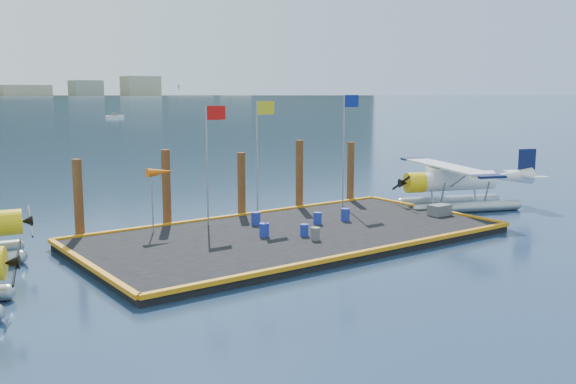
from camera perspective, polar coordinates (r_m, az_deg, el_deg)
name	(u,v)px	position (r m, az deg, el deg)	size (l,w,h in m)	color
ground	(292,240)	(31.11, 0.38, -4.28)	(4000.00, 4000.00, 0.00)	#162444
dock	(292,236)	(31.07, 0.38, -3.92)	(20.00, 10.00, 0.40)	black
dock_bumpers	(292,230)	(31.00, 0.38, -3.39)	(20.25, 10.25, 0.18)	orange
seaplane_d	(453,184)	(40.05, 14.45, 0.69)	(9.33, 9.87, 3.57)	#959BA2
drum_0	(264,230)	(29.98, -2.13, -3.38)	(0.45, 0.45, 0.64)	navy
drum_1	(315,234)	(29.30, 2.45, -3.73)	(0.42, 0.42, 0.59)	#55555A
drum_2	(318,218)	(32.79, 2.64, -2.34)	(0.43, 0.43, 0.61)	navy
drum_3	(304,230)	(30.11, 1.46, -3.40)	(0.40, 0.40, 0.56)	navy
drum_4	(345,215)	(33.71, 5.12, -2.01)	(0.46, 0.46, 0.65)	navy
drum_5	(256,218)	(32.58, -2.88, -2.37)	(0.47, 0.47, 0.66)	navy
crate	(439,210)	(36.03, 13.31, -1.56)	(1.17, 0.78, 0.58)	#55555A
flagpole_red	(210,146)	(32.36, -6.91, 4.06)	(1.14, 0.08, 6.00)	gray
flagpole_yellow	(260,141)	(33.90, -2.48, 4.54)	(1.14, 0.08, 6.20)	gray
flagpole_blue	(346,133)	(37.53, 5.20, 5.21)	(1.14, 0.08, 6.50)	gray
windsock	(161,173)	(31.25, -11.25, 1.63)	(1.40, 0.44, 3.12)	gray
piling_0	(79,201)	(31.66, -18.12, -0.80)	(0.44, 0.44, 4.00)	#4D2416
piling_1	(166,191)	(33.27, -10.75, 0.12)	(0.44, 0.44, 4.20)	#4D2416
piling_2	(242,187)	(35.43, -4.15, 0.46)	(0.44, 0.44, 3.80)	#4D2416
piling_3	(299,177)	(37.63, 1.02, 1.37)	(0.44, 0.44, 4.30)	#4D2416
piling_4	(351,174)	(40.17, 5.58, 1.60)	(0.44, 0.44, 4.00)	#4D2416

